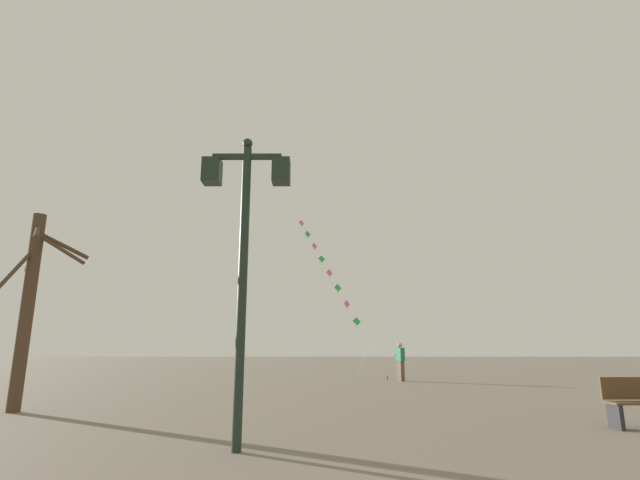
{
  "coord_description": "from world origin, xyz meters",
  "views": [
    {
      "loc": [
        -0.8,
        -0.68,
        1.39
      ],
      "look_at": [
        -0.81,
        23.17,
        6.92
      ],
      "focal_mm": 26.63,
      "sensor_mm": 36.0,
      "label": 1
    }
  ],
  "objects_px": {
    "twin_lantern_lamp_post": "(245,225)",
    "kite_flyer": "(401,361)",
    "bare_tree": "(29,301)",
    "kite_train": "(331,275)"
  },
  "relations": [
    {
      "from": "twin_lantern_lamp_post",
      "to": "kite_flyer",
      "type": "height_order",
      "value": "twin_lantern_lamp_post"
    },
    {
      "from": "bare_tree",
      "to": "twin_lantern_lamp_post",
      "type": "bearing_deg",
      "value": -36.49
    },
    {
      "from": "kite_train",
      "to": "bare_tree",
      "type": "xyz_separation_m",
      "value": [
        -7.6,
        -16.9,
        -3.22
      ]
    },
    {
      "from": "twin_lantern_lamp_post",
      "to": "kite_train",
      "type": "relative_size",
      "value": 0.46
    },
    {
      "from": "kite_train",
      "to": "kite_flyer",
      "type": "distance_m",
      "value": 8.22
    },
    {
      "from": "twin_lantern_lamp_post",
      "to": "kite_flyer",
      "type": "distance_m",
      "value": 16.19
    },
    {
      "from": "kite_flyer",
      "to": "bare_tree",
      "type": "xyz_separation_m",
      "value": [
        -10.63,
        -10.98,
        1.62
      ]
    },
    {
      "from": "twin_lantern_lamp_post",
      "to": "kite_flyer",
      "type": "relative_size",
      "value": 2.75
    },
    {
      "from": "kite_flyer",
      "to": "twin_lantern_lamp_post",
      "type": "bearing_deg",
      "value": 135.18
    },
    {
      "from": "twin_lantern_lamp_post",
      "to": "kite_train",
      "type": "distance_m",
      "value": 21.41
    }
  ]
}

